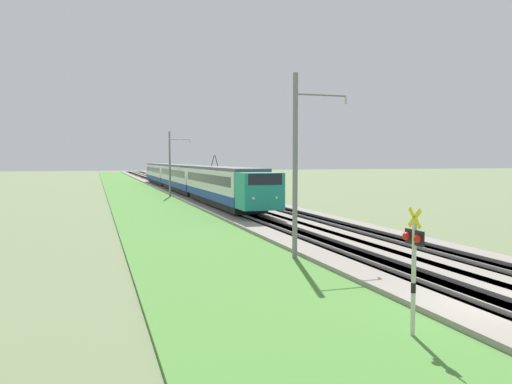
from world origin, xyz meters
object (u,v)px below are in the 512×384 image
Objects in this scene: crossing_signal_near at (413,260)px; catenary_mast_mid at (170,164)px; passenger_train at (183,176)px; catenary_mast_near at (296,164)px.

crossing_signal_near is 47.83m from catenary_mast_mid.
passenger_train is 8.04× the size of catenary_mast_near.
catenary_mast_mid is at bearing -0.01° from catenary_mast_near.
catenary_mast_mid is at bearing -21.38° from passenger_train.
crossing_signal_near is 10.13m from catenary_mast_near.
passenger_train is at bearing -21.38° from catenary_mast_mid.
catenary_mast_mid is (37.94, -0.00, -0.23)m from catenary_mast_near.
crossing_signal_near is 0.40× the size of catenary_mast_near.
catenary_mast_near is (9.83, -1.02, 2.22)m from crossing_signal_near.
catenary_mast_near reaches higher than crossing_signal_near.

